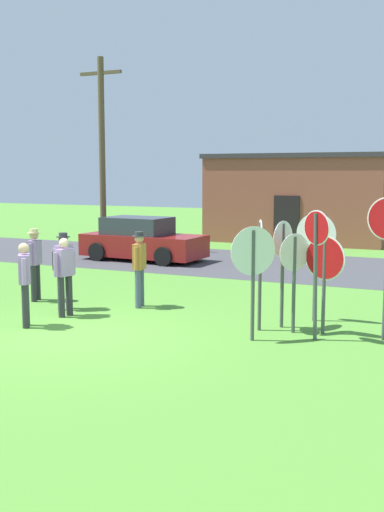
# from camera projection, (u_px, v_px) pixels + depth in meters

# --- Properties ---
(ground_plane) EXTENTS (80.00, 80.00, 0.00)m
(ground_plane) POSITION_uv_depth(u_px,v_px,m) (72.00, 336.00, 11.87)
(ground_plane) COLOR #518E33
(street_asphalt) EXTENTS (60.00, 6.40, 0.01)m
(street_asphalt) POSITION_uv_depth(u_px,v_px,m) (253.00, 264.00, 21.23)
(street_asphalt) COLOR #424247
(street_asphalt) RESTS_ON ground
(building_background) EXTENTS (7.95, 4.55, 3.87)m
(building_background) POSITION_uv_depth(u_px,v_px,m) (301.00, 198.00, 28.21)
(building_background) COLOR brown
(building_background) RESTS_ON ground
(utility_pole) EXTENTS (1.80, 0.24, 7.42)m
(utility_pole) POSITION_uv_depth(u_px,v_px,m) (102.00, 151.00, 24.31)
(utility_pole) COLOR brown
(utility_pole) RESTS_ON ground
(parked_car_on_street) EXTENTS (4.39, 2.18, 1.51)m
(parked_car_on_street) POSITION_uv_depth(u_px,v_px,m) (142.00, 241.00, 22.04)
(parked_car_on_street) COLOR maroon
(parked_car_on_street) RESTS_ON ground
(stop_sign_rear_left) EXTENTS (0.82, 0.28, 1.90)m
(stop_sign_rear_left) POSITION_uv_depth(u_px,v_px,m) (324.00, 268.00, 11.85)
(stop_sign_rear_left) COLOR #474C4C
(stop_sign_rear_left) RESTS_ON ground
(stop_sign_tallest) EXTENTS (0.56, 0.36, 2.40)m
(stop_sign_tallest) POSITION_uv_depth(u_px,v_px,m) (316.00, 254.00, 11.37)
(stop_sign_tallest) COLOR #474C4C
(stop_sign_tallest) RESTS_ON ground
(stop_sign_center_cluster) EXTENTS (0.63, 0.66, 2.11)m
(stop_sign_center_cluster) POSITION_uv_depth(u_px,v_px,m) (253.00, 263.00, 11.38)
(stop_sign_center_cluster) COLOR #474C4C
(stop_sign_center_cluster) RESTS_ON ground
(stop_sign_low_front) EXTENTS (0.41, 0.61, 1.92)m
(stop_sign_low_front) POSITION_uv_depth(u_px,v_px,m) (294.00, 266.00, 11.96)
(stop_sign_low_front) COLOR #474C4C
(stop_sign_low_front) RESTS_ON ground
(stop_sign_leaning_left) EXTENTS (0.85, 0.13, 2.24)m
(stop_sign_leaning_left) POSITION_uv_depth(u_px,v_px,m) (316.00, 247.00, 12.90)
(stop_sign_leaning_left) COLOR #474C4C
(stop_sign_leaning_left) RESTS_ON ground
(stop_sign_far_back) EXTENTS (0.29, 0.61, 2.17)m
(stop_sign_far_back) POSITION_uv_depth(u_px,v_px,m) (260.00, 256.00, 12.12)
(stop_sign_far_back) COLOR #474C4C
(stop_sign_far_back) RESTS_ON ground
(stop_sign_nearest) EXTENTS (0.20, 0.71, 2.13)m
(stop_sign_nearest) POSITION_uv_depth(u_px,v_px,m) (283.00, 255.00, 12.36)
(stop_sign_nearest) COLOR #474C4C
(stop_sign_nearest) RESTS_ON ground
(person_in_dark_shirt) EXTENTS (0.31, 0.55, 1.74)m
(person_in_dark_shirt) POSITION_uv_depth(u_px,v_px,m) (64.00, 266.00, 14.06)
(person_in_dark_shirt) COLOR #4C5670
(person_in_dark_shirt) RESTS_ON ground
(person_on_left) EXTENTS (0.31, 0.56, 1.74)m
(person_on_left) POSITION_uv_depth(u_px,v_px,m) (139.00, 265.00, 14.30)
(person_on_left) COLOR #4C5670
(person_on_left) RESTS_ON ground
(person_in_teal) EXTENTS (0.42, 0.55, 1.74)m
(person_in_teal) POSITION_uv_depth(u_px,v_px,m) (34.00, 259.00, 15.01)
(person_in_teal) COLOR #2D2D33
(person_in_teal) RESTS_ON ground
(person_holding_notes) EXTENTS (0.41, 0.56, 1.69)m
(person_holding_notes) POSITION_uv_depth(u_px,v_px,m) (64.00, 271.00, 13.38)
(person_holding_notes) COLOR #2D2D33
(person_holding_notes) RESTS_ON ground
(person_in_blue) EXTENTS (0.39, 0.47, 1.69)m
(person_in_blue) POSITION_uv_depth(u_px,v_px,m) (25.00, 280.00, 12.46)
(person_in_blue) COLOR #2D2D33
(person_in_blue) RESTS_ON ground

